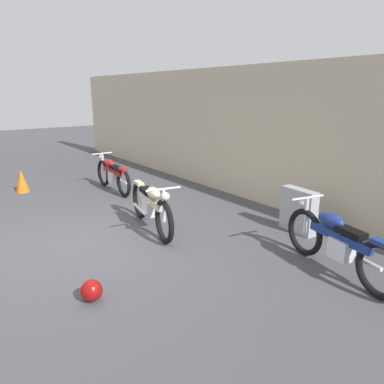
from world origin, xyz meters
name	(u,v)px	position (x,y,z in m)	size (l,w,h in m)	color
ground_plane	(87,242)	(0.00, 0.00, 0.00)	(40.00, 40.00, 0.00)	#47474C
building_wall	(260,135)	(0.00, 4.00, 1.46)	(18.00, 0.30, 2.92)	beige
stone_marker	(298,210)	(1.75, 3.14, 0.38)	(0.69, 0.20, 0.77)	#9E9EA3
helmet	(92,291)	(1.70, -0.59, 0.13)	(0.26, 0.26, 0.26)	maroon
traffic_cone	(22,181)	(-3.90, -0.10, 0.28)	(0.32, 0.32, 0.55)	orange
motorcycle_red	(113,174)	(-2.67, 1.72, 0.42)	(1.93, 0.54, 0.87)	black
motorcycle_blue	(338,243)	(3.02, 2.31, 0.44)	(1.99, 0.69, 0.91)	black
motorcycle_cream	(151,206)	(0.14, 1.14, 0.44)	(2.02, 0.67, 0.92)	black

